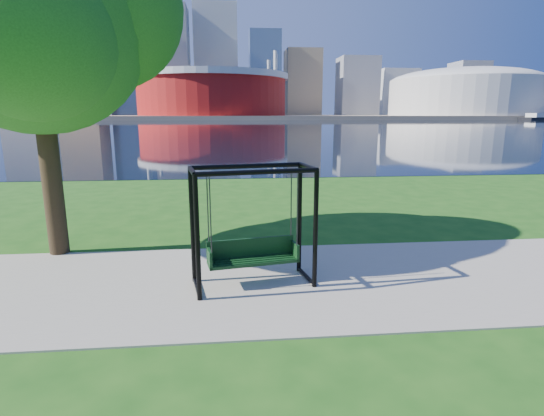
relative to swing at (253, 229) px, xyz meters
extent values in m
plane|color=#1E5114|center=(0.14, 0.58, -1.02)|extent=(900.00, 900.00, 0.00)
cube|color=#9E937F|center=(0.14, 0.08, -1.00)|extent=(120.00, 4.00, 0.03)
cube|color=black|center=(0.14, 102.58, -1.01)|extent=(900.00, 180.00, 0.02)
cube|color=#937F60|center=(0.14, 306.58, -0.02)|extent=(900.00, 228.00, 2.00)
cylinder|color=maroon|center=(-9.86, 235.58, 11.98)|extent=(80.00, 80.00, 22.00)
cylinder|color=silver|center=(-9.86, 235.58, 21.48)|extent=(83.00, 83.00, 3.00)
cylinder|color=silver|center=(23.05, 254.58, 16.98)|extent=(2.00, 2.00, 32.00)
cylinder|color=silver|center=(-42.77, 254.58, 16.98)|extent=(2.00, 2.00, 32.00)
cylinder|color=silver|center=(-42.77, 216.58, 16.98)|extent=(2.00, 2.00, 32.00)
cylinder|color=silver|center=(23.05, 216.58, 16.98)|extent=(2.00, 2.00, 32.00)
cylinder|color=beige|center=(135.14, 235.58, 10.98)|extent=(84.00, 84.00, 20.00)
ellipsoid|color=beige|center=(135.14, 235.58, 19.98)|extent=(84.00, 84.00, 15.12)
cube|color=gray|center=(-139.86, 310.58, 31.98)|extent=(28.00, 28.00, 62.00)
cube|color=#998466|center=(-99.86, 300.58, 44.98)|extent=(26.00, 26.00, 88.00)
cube|color=slate|center=(-69.86, 325.58, 48.48)|extent=(30.00, 24.00, 95.00)
cube|color=gray|center=(-39.86, 305.58, 36.98)|extent=(24.00, 24.00, 72.00)
cube|color=silver|center=(-9.86, 335.58, 40.98)|extent=(32.00, 28.00, 80.00)
cube|color=slate|center=(25.14, 310.58, 29.98)|extent=(22.00, 22.00, 58.00)
cube|color=#998466|center=(55.14, 325.58, 24.98)|extent=(26.00, 26.00, 48.00)
cube|color=gray|center=(95.14, 315.58, 21.98)|extent=(28.00, 24.00, 42.00)
cube|color=silver|center=(135.14, 340.58, 18.98)|extent=(30.00, 26.00, 36.00)
cube|color=gray|center=(185.14, 320.58, 20.98)|extent=(24.00, 24.00, 40.00)
cube|color=#998466|center=(225.14, 335.58, 16.98)|extent=(26.00, 26.00, 32.00)
cylinder|color=black|center=(-0.89, -0.60, 0.01)|extent=(0.09, 0.09, 2.06)
cylinder|color=black|center=(1.05, -0.25, 0.01)|extent=(0.09, 0.09, 2.06)
cylinder|color=black|center=(-1.04, 0.20, 0.01)|extent=(0.09, 0.09, 2.06)
cylinder|color=black|center=(0.90, 0.55, 0.01)|extent=(0.09, 0.09, 2.06)
cylinder|color=black|center=(0.08, -0.42, 1.05)|extent=(1.96, 0.43, 0.08)
cylinder|color=black|center=(-0.07, 0.37, 1.05)|extent=(1.96, 0.43, 0.08)
cylinder|color=black|center=(-0.97, -0.20, 1.05)|extent=(0.22, 0.81, 0.08)
cylinder|color=black|center=(-0.97, -0.20, -0.95)|extent=(0.21, 0.81, 0.06)
cylinder|color=black|center=(0.98, 0.15, 1.05)|extent=(0.22, 0.81, 0.08)
cylinder|color=black|center=(0.98, 0.15, -0.95)|extent=(0.21, 0.81, 0.06)
cube|color=black|center=(0.00, -0.02, -0.57)|extent=(1.62, 0.68, 0.05)
cube|color=black|center=(-0.03, 0.15, -0.37)|extent=(1.55, 0.32, 0.34)
cube|color=black|center=(-0.74, -0.16, -0.44)|extent=(0.12, 0.41, 0.30)
cube|color=black|center=(0.75, 0.11, -0.44)|extent=(0.12, 0.41, 0.30)
cylinder|color=#313136|center=(-0.69, -0.32, 0.35)|extent=(0.03, 0.03, 1.30)
cylinder|color=#313136|center=(0.76, -0.06, 0.35)|extent=(0.03, 0.03, 1.30)
cylinder|color=#313136|center=(-0.75, 0.01, 0.35)|extent=(0.03, 0.03, 1.30)
cylinder|color=#313136|center=(0.70, 0.27, 0.35)|extent=(0.03, 0.03, 1.30)
cylinder|color=black|center=(-4.07, 2.11, 0.98)|extent=(0.40, 0.40, 3.99)
sphere|color=#245D1B|center=(-4.07, 2.11, 3.69)|extent=(4.35, 4.35, 4.35)
sphere|color=#245D1B|center=(-2.89, 2.66, 4.06)|extent=(3.26, 3.26, 3.26)
sphere|color=#245D1B|center=(-3.71, 1.12, 3.24)|extent=(2.90, 2.90, 2.90)
camera|label=1|loc=(-0.35, -7.02, 1.94)|focal=28.00mm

